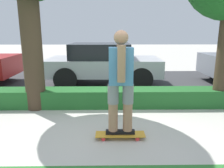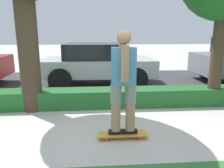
% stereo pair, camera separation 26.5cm
% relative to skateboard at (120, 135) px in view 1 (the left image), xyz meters
% --- Properties ---
extents(ground_plane, '(60.00, 60.00, 0.00)m').
position_rel_skateboard_xyz_m(ground_plane, '(-0.22, 0.17, -0.07)').
color(ground_plane, '#BCB7AD').
extents(street_asphalt, '(18.17, 5.00, 0.01)m').
position_rel_skateboard_xyz_m(street_asphalt, '(-0.22, 4.37, -0.07)').
color(street_asphalt, '#38383A').
rests_on(street_asphalt, ground_plane).
extents(hedge_row, '(18.17, 0.60, 0.45)m').
position_rel_skateboard_xyz_m(hedge_row, '(-0.22, 1.77, 0.15)').
color(hedge_row, '#236028').
rests_on(hedge_row, ground_plane).
extents(skateboard, '(0.88, 0.24, 0.09)m').
position_rel_skateboard_xyz_m(skateboard, '(0.00, 0.00, 0.00)').
color(skateboard, gold).
rests_on(skateboard, ground_plane).
extents(skater_person, '(0.52, 0.46, 1.80)m').
position_rel_skateboard_xyz_m(skater_person, '(0.00, 0.00, 0.98)').
color(skater_person, black).
rests_on(skater_person, skateboard).
extents(parked_car_middle, '(3.96, 2.00, 1.47)m').
position_rel_skateboard_xyz_m(parked_car_middle, '(-0.40, 4.18, 0.72)').
color(parked_car_middle, '#B7B7BC').
rests_on(parked_car_middle, ground_plane).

